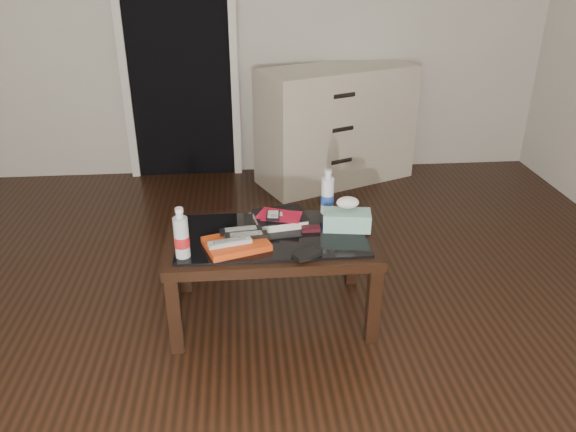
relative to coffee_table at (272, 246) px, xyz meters
name	(u,v)px	position (x,y,z in m)	size (l,w,h in m)	color
ground	(239,369)	(-0.18, -0.42, -0.40)	(5.00, 5.00, 0.00)	black
doorway	(178,47)	(-0.58, 2.05, 0.63)	(0.90, 0.08, 2.07)	black
coffee_table	(272,246)	(0.00, 0.00, 0.00)	(1.00, 0.60, 0.46)	black
dresser	(336,125)	(0.62, 1.81, 0.05)	(1.30, 0.93, 0.90)	beige
magazines	(236,244)	(-0.17, -0.11, 0.08)	(0.28, 0.21, 0.03)	#C43D12
remote_silver	(230,242)	(-0.20, -0.14, 0.11)	(0.20, 0.05, 0.02)	#ACACB1
remote_black_front	(246,235)	(-0.12, -0.08, 0.11)	(0.20, 0.05, 0.02)	black
remote_black_back	(241,230)	(-0.15, -0.03, 0.11)	(0.20, 0.05, 0.02)	black
textbook	(280,219)	(0.05, 0.12, 0.09)	(0.25, 0.20, 0.05)	black
dvd_mailers	(277,215)	(0.04, 0.11, 0.11)	(0.19, 0.14, 0.01)	#AB0B26
ipod	(273,215)	(0.01, 0.08, 0.12)	(0.06, 0.10, 0.02)	black
flip_phone	(311,229)	(0.19, 0.02, 0.08)	(0.09, 0.05, 0.02)	black
wallet	(307,254)	(0.14, -0.23, 0.07)	(0.12, 0.07, 0.02)	black
water_bottle_left	(181,233)	(-0.41, -0.18, 0.18)	(0.07, 0.07, 0.24)	silver
water_bottle_right	(327,192)	(0.30, 0.22, 0.18)	(0.07, 0.07, 0.24)	white
tissue_box	(347,220)	(0.37, 0.03, 0.11)	(0.23, 0.12, 0.09)	#248475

